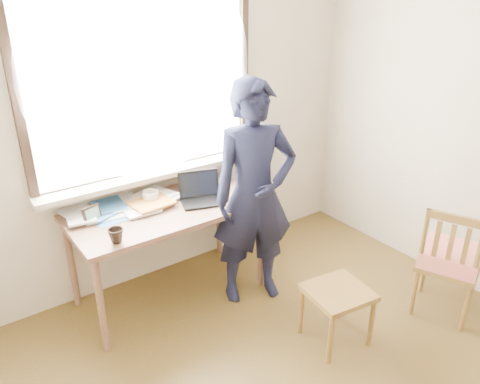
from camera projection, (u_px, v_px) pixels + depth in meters
room_shell at (346, 135)px, 2.17m from camera, size 3.52×4.02×2.61m
desk at (167, 218)px, 3.48m from camera, size 1.42×0.71×0.76m
laptop at (201, 194)px, 3.55m from camera, size 0.38×0.34×0.21m
mug_white at (151, 197)px, 3.51m from camera, size 0.15×0.15×0.10m
mug_dark at (116, 236)px, 2.98m from camera, size 0.11×0.11×0.09m
mouse at (224, 196)px, 3.61m from camera, size 0.09×0.07×0.04m
desk_clutter at (121, 208)px, 3.38m from camera, size 0.89×0.53×0.05m
book_a at (109, 207)px, 3.44m from camera, size 0.26×0.32×0.03m
book_b at (197, 182)px, 3.87m from camera, size 0.23×0.29×0.02m
picture_frame at (92, 215)px, 3.23m from camera, size 0.14×0.06×0.11m
work_chair at (337, 298)px, 3.14m from camera, size 0.45×0.43×0.41m
side_chair at (450, 258)px, 3.37m from camera, size 0.52×0.53×0.88m
person at (254, 195)px, 3.43m from camera, size 0.73×0.59×1.71m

